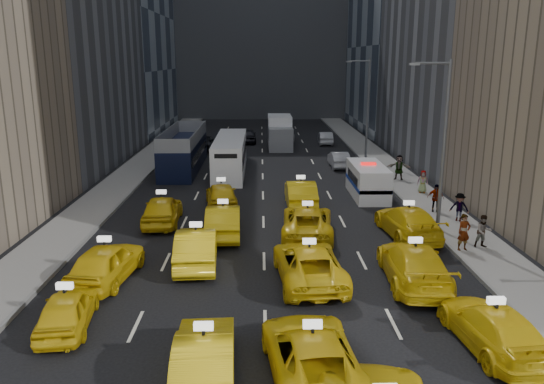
{
  "coord_description": "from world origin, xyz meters",
  "views": [
    {
      "loc": [
        -0.11,
        -14.79,
        9.04
      ],
      "look_at": [
        0.47,
        13.01,
        2.0
      ],
      "focal_mm": 35.0,
      "sensor_mm": 36.0,
      "label": 1
    }
  ],
  "objects_px": {
    "box_truck": "(280,132)",
    "pedestrian_0": "(464,232)",
    "city_bus": "(230,155)",
    "double_decker": "(184,150)",
    "nypd_van": "(368,181)"
  },
  "relations": [
    {
      "from": "double_decker",
      "to": "box_truck",
      "type": "xyz_separation_m",
      "value": [
        8.39,
        11.07,
        -0.08
      ]
    },
    {
      "from": "city_bus",
      "to": "double_decker",
      "type": "bearing_deg",
      "value": 156.97
    },
    {
      "from": "double_decker",
      "to": "pedestrian_0",
      "type": "relative_size",
      "value": 6.58
    },
    {
      "from": "box_truck",
      "to": "pedestrian_0",
      "type": "bearing_deg",
      "value": -74.7
    },
    {
      "from": "double_decker",
      "to": "city_bus",
      "type": "bearing_deg",
      "value": -15.95
    },
    {
      "from": "nypd_van",
      "to": "city_bus",
      "type": "xyz_separation_m",
      "value": [
        -9.62,
        7.9,
        0.36
      ]
    },
    {
      "from": "city_bus",
      "to": "box_truck",
      "type": "xyz_separation_m",
      "value": [
        4.46,
        12.49,
        0.16
      ]
    },
    {
      "from": "double_decker",
      "to": "nypd_van",
      "type": "bearing_deg",
      "value": -30.63
    },
    {
      "from": "nypd_van",
      "to": "pedestrian_0",
      "type": "height_order",
      "value": "nypd_van"
    },
    {
      "from": "nypd_van",
      "to": "box_truck",
      "type": "distance_m",
      "value": 21.04
    },
    {
      "from": "double_decker",
      "to": "city_bus",
      "type": "height_order",
      "value": "double_decker"
    },
    {
      "from": "city_bus",
      "to": "pedestrian_0",
      "type": "height_order",
      "value": "city_bus"
    },
    {
      "from": "city_bus",
      "to": "pedestrian_0",
      "type": "relative_size",
      "value": 6.3
    },
    {
      "from": "pedestrian_0",
      "to": "nypd_van",
      "type": "bearing_deg",
      "value": 90.81
    },
    {
      "from": "box_truck",
      "to": "pedestrian_0",
      "type": "relative_size",
      "value": 3.98
    }
  ]
}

